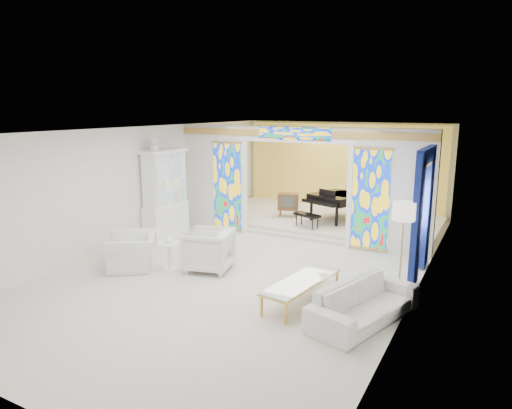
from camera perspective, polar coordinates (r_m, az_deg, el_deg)
The scene contains 24 objects.
floor at distance 10.64m, azimuth 0.43°, elevation -7.01°, with size 12.00×12.00×0.00m, color silver.
ceiling at distance 10.07m, azimuth 0.46°, elevation 9.35°, with size 7.00×12.00×0.02m, color white.
wall_back at distance 15.74m, azimuth 10.80°, elevation 4.63°, with size 7.00×0.02×3.00m, color white.
wall_front at distance 5.87m, azimuth -28.64°, elevation -9.13°, with size 7.00×0.02×3.00m, color white.
wall_left at distance 12.26m, azimuth -14.16°, elevation 2.41°, with size 0.02×12.00×3.00m, color white.
wall_right at distance 9.18m, azimuth 20.12°, elevation -1.12°, with size 0.02×12.00×3.00m, color white.
partition_wall at distance 12.00m, azimuth 4.93°, elevation 3.27°, with size 7.00×0.22×3.00m.
stained_glass_left at distance 12.90m, azimuth -3.58°, elevation 2.32°, with size 0.90×0.04×2.40m, color gold.
stained_glass_right at distance 11.31m, azimuth 14.15°, elevation 0.60°, with size 0.90×0.04×2.40m, color gold.
stained_glass_transom at distance 11.78m, azimuth 4.83°, elevation 8.82°, with size 2.00×0.04×0.34m, color gold.
alcove_platform at distance 14.22m, azimuth 8.22°, elevation -1.85°, with size 6.80×3.80×0.18m, color silver.
gold_curtain_back at distance 15.62m, azimuth 10.66°, elevation 4.58°, with size 6.70×0.10×2.90m, color #E1C94E.
chandelier at distance 13.68m, azimuth 9.18°, elevation 8.02°, with size 0.48×0.48×0.30m, color #BE9642.
blue_drapes at distance 9.86m, azimuth 20.19°, elevation 0.20°, with size 0.14×1.85×2.65m.
china_cabinet at distance 12.58m, azimuth -11.30°, elevation 1.25°, with size 0.56×1.46×2.72m.
armchair_left at distance 10.45m, azimuth -15.18°, elevation -5.66°, with size 1.15×1.00×0.75m, color white.
armchair_right at distance 9.98m, azimuth -5.98°, elevation -5.67°, with size 0.96×0.99×0.90m, color silver.
sofa at distance 7.91m, azimuth 13.38°, elevation -11.81°, with size 2.19×0.86×0.64m, color white.
side_table at distance 10.12m, azimuth -10.79°, elevation -5.86°, with size 0.65×0.65×0.61m.
vase at distance 10.03m, azimuth -10.86°, elevation -4.18°, with size 0.18×0.18×0.19m, color silver.
coffee_table at distance 8.38m, azimuth 5.78°, elevation -9.57°, with size 0.86×2.01×0.43m.
floor_lamp at distance 8.99m, azimuth 17.99°, elevation -1.33°, with size 0.52×0.52×1.74m.
grand_piano at distance 13.72m, azimuth 10.77°, elevation 0.74°, with size 2.07×2.52×0.97m.
tv_console at distance 14.01m, azimuth 4.05°, elevation 0.36°, with size 0.73×0.61×0.72m.
Camera 1 is at (4.72, -8.88, 3.47)m, focal length 32.00 mm.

